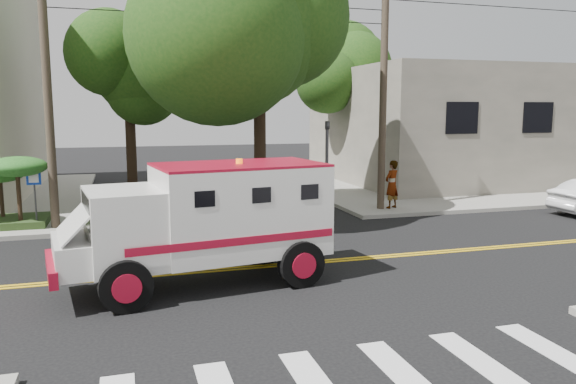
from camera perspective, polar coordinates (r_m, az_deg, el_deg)
name	(u,v)px	position (r m, az deg, el deg)	size (l,w,h in m)	color
ground	(264,266)	(14.63, -2.49, -7.56)	(100.00, 100.00, 0.00)	black
sidewalk_ne	(441,181)	(32.22, 15.26, 1.06)	(17.00, 17.00, 0.15)	gray
building_right	(462,125)	(33.22, 17.23, 6.52)	(14.00, 12.00, 6.00)	#666358
utility_pole_left	(48,94)	(19.78, -23.22, 9.11)	(0.28, 0.28, 9.00)	#382D23
utility_pole_right	(383,97)	(22.10, 9.64, 9.52)	(0.28, 0.28, 9.00)	#382D23
tree_main	(273,19)	(20.81, -1.54, 17.18)	(6.08, 5.70, 9.85)	black
tree_left	(136,69)	(25.51, -15.21, 11.95)	(4.48, 4.20, 7.70)	black
tree_right	(349,72)	(31.93, 6.20, 12.07)	(4.80, 4.50, 8.20)	black
traffic_signal	(327,159)	(20.63, 3.97, 3.39)	(0.15, 0.18, 3.60)	#3F3F42
accessibility_sign	(35,191)	(20.20, -24.34, 0.09)	(0.45, 0.10, 2.02)	#3F3F42
armored_truck	(207,217)	(12.96, -8.20, -2.53)	(6.36, 3.18, 2.78)	silver
pedestrian_a	(392,184)	(22.45, 10.51, 0.77)	(0.69, 0.45, 1.89)	gray
pedestrian_b	(414,178)	(26.28, 12.69, 1.41)	(0.75, 0.58, 1.53)	gray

